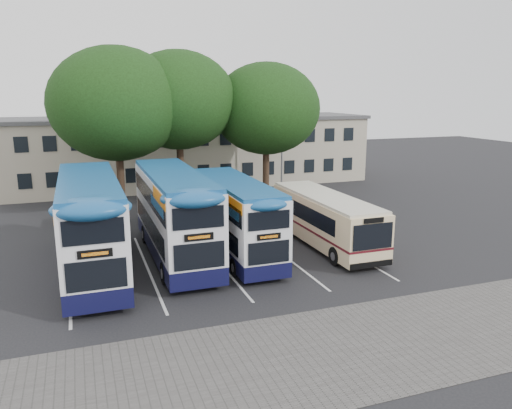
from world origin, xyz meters
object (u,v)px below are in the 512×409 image
Objects in this scene: lamp_post at (282,133)px; tree_mid at (178,100)px; tree_right at (266,109)px; bus_dd_right at (236,214)px; bus_single at (324,217)px; bus_dd_left at (90,221)px; tree_left at (116,104)px; bus_dd_mid at (174,211)px.

lamp_post is 0.80× the size of tree_mid.
bus_dd_right is at bearing -117.88° from tree_right.
tree_right is at bearing 85.73° from bus_single.
bus_dd_left is 1.14× the size of bus_single.
tree_left is 10.88m from tree_right.
bus_dd_right is 1.00× the size of bus_single.
tree_right is 0.97× the size of bus_dd_left.
lamp_post is at bearing 49.65° from bus_dd_mid.
bus_dd_mid is (1.76, -10.21, -5.13)m from tree_left.
bus_single is at bearing -0.21° from bus_dd_right.
lamp_post reaches higher than bus_dd_mid.
tree_left is 12.40m from bus_dd_left.
bus_dd_right is (0.53, -11.60, -5.62)m from tree_mid.
bus_single is (-3.38, -14.29, -3.47)m from lamp_post.
tree_mid is at bearing -163.62° from lamp_post.
bus_dd_mid reaches higher than bus_dd_right.
bus_single is (5.69, -11.62, -6.18)m from tree_mid.
lamp_post reaches higher than bus_dd_right.
bus_dd_mid is at bearing 169.15° from bus_dd_right.
tree_right is at bearing -131.06° from lamp_post.
bus_dd_mid is 8.30m from bus_single.
bus_dd_right is at bearing -65.85° from tree_left.
tree_mid is 14.34m from bus_single.
bus_dd_left reaches higher than bus_single.
tree_right is 13.78m from bus_dd_right.
bus_dd_right reaches higher than bus_single.
tree_mid reaches higher than bus_dd_right.
tree_right is (6.54, -0.24, -0.66)m from tree_mid.
tree_right is at bearing 62.12° from bus_dd_right.
bus_dd_mid is at bearing 175.78° from bus_single.
tree_mid is (-9.08, -2.67, 2.71)m from lamp_post.
bus_dd_left is at bearing -138.57° from tree_right.
bus_dd_left is at bearing -178.82° from bus_single.
lamp_post is 21.56m from bus_dd_left.
tree_left is 1.08× the size of tree_right.
tree_mid is 12.50m from bus_dd_mid.
tree_left is at bearing 132.76° from bus_single.
bus_dd_left is at bearing -119.19° from tree_mid.
bus_dd_mid is (4.09, 0.86, -0.04)m from bus_dd_left.
bus_single is at bearing -63.89° from tree_mid.
bus_dd_mid is 1.13× the size of bus_dd_right.
tree_left is 1.19× the size of bus_single.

